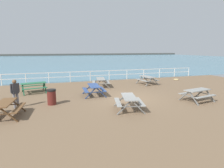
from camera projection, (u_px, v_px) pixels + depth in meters
ground_plane at (127, 100)px, 12.93m from camera, size 30.00×24.00×0.20m
sea_band at (68, 59)px, 62.36m from camera, size 142.00×90.00×0.01m
distant_shoreline at (62, 55)px, 102.67m from camera, size 142.00×6.00×1.80m
seaward_railing at (100, 74)px, 20.04m from camera, size 23.07×0.07×1.08m
picnic_table_near_left at (94, 88)px, 13.56m from camera, size 1.61×1.86×0.80m
picnic_table_near_right at (197, 92)px, 12.12m from camera, size 2.04×1.82×0.80m
picnic_table_mid_centre at (101, 81)px, 16.72m from camera, size 1.81×2.04×0.80m
picnic_table_far_left at (129, 100)px, 10.39m from camera, size 1.88×2.09×0.80m
picnic_table_far_right at (34, 85)px, 14.51m from camera, size 2.07×1.84×0.80m
picnic_table_seaward at (147, 78)px, 17.97m from camera, size 1.77×2.00×0.80m
picnic_table_corner at (5, 106)px, 9.22m from camera, size 1.69×1.93×0.80m
visitor at (15, 92)px, 10.67m from camera, size 0.44×0.38×1.66m
litter_bin at (52, 97)px, 11.39m from camera, size 0.55×0.55×0.95m
rope_coil at (176, 79)px, 20.63m from camera, size 0.55×0.55×0.11m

